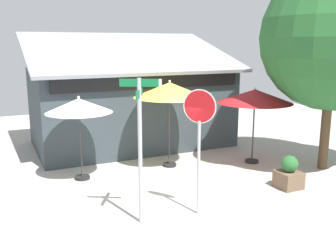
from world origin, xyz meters
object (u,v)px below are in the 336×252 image
patio_umbrella_crimson_right (255,97)px  sidewalk_planter (289,174)px  stop_sign (199,129)px  patio_umbrella_mustard_center (170,90)px  street_sign_post (140,138)px  patio_umbrella_ivory_left (79,106)px

patio_umbrella_crimson_right → sidewalk_planter: patio_umbrella_crimson_right is taller
stop_sign → patio_umbrella_mustard_center: bearing=75.4°
street_sign_post → sidewalk_planter: street_sign_post is taller
patio_umbrella_mustard_center → sidewalk_planter: 4.33m
street_sign_post → sidewalk_planter: (4.43, 0.25, -1.54)m
patio_umbrella_ivory_left → sidewalk_planter: 6.14m
stop_sign → patio_umbrella_ivory_left: size_ratio=1.19×
sidewalk_planter → patio_umbrella_crimson_right: bearing=77.3°
patio_umbrella_ivory_left → stop_sign: bearing=-61.0°
street_sign_post → patio_umbrella_crimson_right: bearing=27.5°
patio_umbrella_ivory_left → patio_umbrella_crimson_right: bearing=-8.1°
stop_sign → patio_umbrella_ivory_left: (-1.93, 3.49, 0.13)m
street_sign_post → stop_sign: (1.36, -0.13, 0.10)m
patio_umbrella_crimson_right → street_sign_post: bearing=-152.5°
stop_sign → patio_umbrella_mustard_center: stop_sign is taller
patio_umbrella_ivory_left → patio_umbrella_crimson_right: size_ratio=0.97×
patio_umbrella_ivory_left → sidewalk_planter: bearing=-31.8°
street_sign_post → sidewalk_planter: bearing=3.3°
stop_sign → patio_umbrella_crimson_right: (3.59, 2.71, 0.19)m
stop_sign → sidewalk_planter: size_ratio=3.18×
sidewalk_planter → stop_sign: bearing=-172.9°
patio_umbrella_ivory_left → patio_umbrella_crimson_right: patio_umbrella_crimson_right is taller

